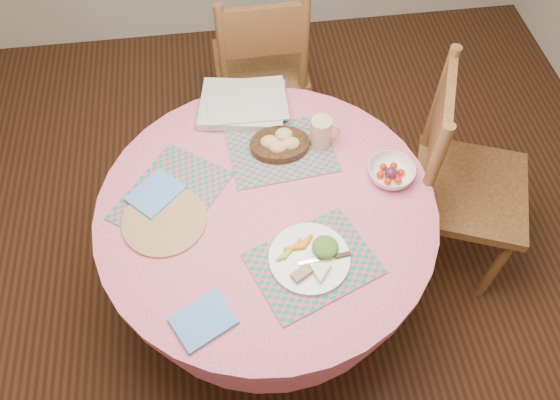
{
  "coord_description": "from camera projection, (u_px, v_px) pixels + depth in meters",
  "views": [
    {
      "loc": [
        -0.1,
        -1.11,
        2.38
      ],
      "look_at": [
        0.05,
        0.0,
        0.78
      ],
      "focal_mm": 35.0,
      "sensor_mm": 36.0,
      "label": 1
    }
  ],
  "objects": [
    {
      "name": "dining_table",
      "position": [
        267.0,
        234.0,
        2.13
      ],
      "size": [
        1.24,
        1.24,
        0.75
      ],
      "color": "pink",
      "rests_on": "ground"
    },
    {
      "name": "napkin_near",
      "position": [
        203.0,
        321.0,
        1.71
      ],
      "size": [
        0.22,
        0.21,
        0.01
      ],
      "primitive_type": "cube",
      "rotation": [
        0.0,
        0.0,
        0.48
      ],
      "color": "#5488D8",
      "rests_on": "dining_table"
    },
    {
      "name": "placemat_front",
      "position": [
        313.0,
        263.0,
        1.83
      ],
      "size": [
        0.48,
        0.42,
        0.01
      ],
      "primitive_type": "cube",
      "rotation": [
        0.0,
        0.0,
        0.37
      ],
      "color": "#157A67",
      "rests_on": "dining_table"
    },
    {
      "name": "latte_mug",
      "position": [
        321.0,
        132.0,
        2.08
      ],
      "size": [
        0.12,
        0.08,
        0.13
      ],
      "color": "tan",
      "rests_on": "placemat_back"
    },
    {
      "name": "placemat_back",
      "position": [
        281.0,
        151.0,
        2.11
      ],
      "size": [
        0.43,
        0.34,
        0.01
      ],
      "primitive_type": "cube",
      "rotation": [
        0.0,
        0.0,
        0.1
      ],
      "color": "#157A67",
      "rests_on": "dining_table"
    },
    {
      "name": "newspaper_stack",
      "position": [
        243.0,
        104.0,
        2.23
      ],
      "size": [
        0.38,
        0.33,
        0.04
      ],
      "rotation": [
        0.0,
        0.0,
        -0.18
      ],
      "color": "silver",
      "rests_on": "dining_table"
    },
    {
      "name": "chair_right",
      "position": [
        458.0,
        180.0,
        2.29
      ],
      "size": [
        0.61,
        0.63,
        1.06
      ],
      "rotation": [
        0.0,
        0.0,
        1.19
      ],
      "color": "brown",
      "rests_on": "ground"
    },
    {
      "name": "ground",
      "position": [
        270.0,
        295.0,
        2.58
      ],
      "size": [
        4.0,
        4.0,
        0.0
      ],
      "primitive_type": "plane",
      "color": "#331C0F",
      "rests_on": "ground"
    },
    {
      "name": "dinner_plate",
      "position": [
        312.0,
        258.0,
        1.82
      ],
      "size": [
        0.27,
        0.27,
        0.05
      ],
      "rotation": [
        0.0,
        0.0,
        0.53
      ],
      "color": "white",
      "rests_on": "placemat_front"
    },
    {
      "name": "wicker_trivet",
      "position": [
        164.0,
        221.0,
        1.93
      ],
      "size": [
        0.3,
        0.3,
        0.01
      ],
      "primitive_type": "cylinder",
      "color": "brown",
      "rests_on": "dining_table"
    },
    {
      "name": "napkin_far",
      "position": [
        156.0,
        194.0,
        1.98
      ],
      "size": [
        0.23,
        0.23,
        0.01
      ],
      "primitive_type": "cube",
      "rotation": [
        0.0,
        0.0,
        0.78
      ],
      "color": "#5488D8",
      "rests_on": "placemat_left"
    },
    {
      "name": "fruit_bowl",
      "position": [
        391.0,
        173.0,
        2.02
      ],
      "size": [
        0.22,
        0.22,
        0.05
      ],
      "rotation": [
        0.0,
        0.0,
        -0.28
      ],
      "color": "white",
      "rests_on": "dining_table"
    },
    {
      "name": "placemat_left",
      "position": [
        172.0,
        195.0,
        1.99
      ],
      "size": [
        0.48,
        0.5,
        0.01
      ],
      "primitive_type": "cube",
      "rotation": [
        0.0,
        0.0,
        0.93
      ],
      "color": "#157A67",
      "rests_on": "dining_table"
    },
    {
      "name": "chair_back",
      "position": [
        261.0,
        66.0,
        2.74
      ],
      "size": [
        0.46,
        0.44,
        0.99
      ],
      "rotation": [
        0.0,
        0.0,
        3.15
      ],
      "color": "brown",
      "rests_on": "ground"
    },
    {
      "name": "bread_bowl",
      "position": [
        280.0,
        143.0,
        2.1
      ],
      "size": [
        0.23,
        0.23,
        0.08
      ],
      "color": "black",
      "rests_on": "placemat_back"
    }
  ]
}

